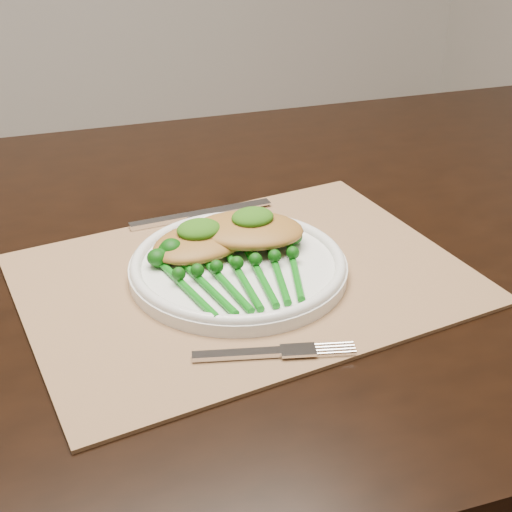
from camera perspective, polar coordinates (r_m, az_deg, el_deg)
name	(u,v)px	position (r m, az deg, el deg)	size (l,w,h in m)	color
dining_table	(185,470)	(1.09, -5.68, -16.67)	(1.66, 1.02, 0.75)	black
placemat	(245,278)	(0.79, -0.89, -1.81)	(0.47, 0.35, 0.00)	#97704D
dinner_plate	(238,265)	(0.79, -1.43, -0.76)	(0.24, 0.24, 0.02)	white
knife	(188,216)	(0.91, -5.47, 3.19)	(0.19, 0.02, 0.01)	silver
fork	(285,351)	(0.67, 2.33, -7.63)	(0.15, 0.06, 0.00)	silver
chicken_fillet_left	(202,241)	(0.80, -4.34, 1.17)	(0.12, 0.08, 0.02)	#AE7732
chicken_fillet_right	(248,230)	(0.81, -0.65, 2.09)	(0.13, 0.09, 0.03)	#AE7732
pesto_dollop_left	(199,229)	(0.80, -4.59, 2.14)	(0.05, 0.04, 0.02)	#1B4D0B
pesto_dollop_right	(253,217)	(0.81, -0.28, 3.12)	(0.05, 0.04, 0.02)	#1B4D0B
broccolini_bundle	(242,278)	(0.75, -1.11, -1.78)	(0.14, 0.16, 0.04)	#0E6B11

